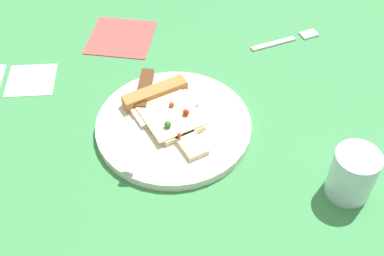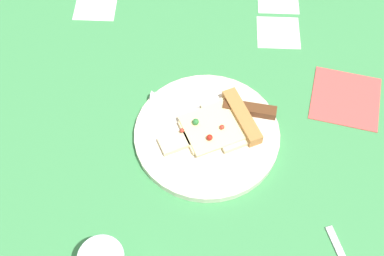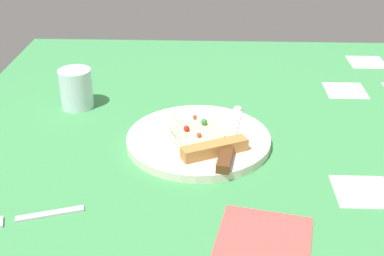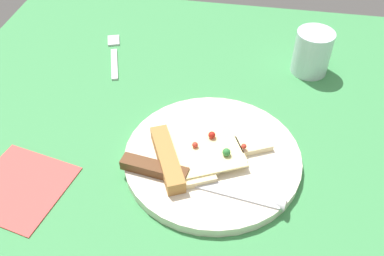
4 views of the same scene
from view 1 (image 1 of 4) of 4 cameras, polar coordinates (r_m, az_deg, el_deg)
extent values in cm
cube|color=#3D8C4C|center=(83.98, -5.78, -3.23)|extent=(111.10, 111.10, 3.00)
cube|color=white|center=(99.69, -18.10, 5.25)|extent=(9.00, 9.00, 0.20)
cylinder|color=silver|center=(85.14, -2.15, 0.27)|extent=(26.85, 26.85, 1.55)
cube|color=beige|center=(86.76, -3.40, 2.53)|extent=(12.51, 10.12, 1.00)
cube|color=beige|center=(83.29, -1.69, 0.21)|extent=(8.90, 8.14, 1.00)
cube|color=beige|center=(80.34, -0.02, -2.06)|extent=(5.47, 6.24, 1.00)
cube|color=#F2E099|center=(84.38, -2.50, 1.60)|extent=(12.59, 12.97, 0.30)
cube|color=#B27A3D|center=(88.33, -4.30, 4.00)|extent=(11.96, 7.47, 2.20)
sphere|color=red|center=(85.22, -2.38, 2.74)|extent=(0.89, 0.89, 0.89)
sphere|color=red|center=(80.22, -1.46, -0.87)|extent=(0.82, 0.82, 0.82)
sphere|color=#2D7A38|center=(81.73, -2.83, 0.43)|extent=(1.20, 1.20, 1.20)
sphere|color=#B21E14|center=(83.63, -0.71, 1.82)|extent=(1.11, 1.11, 1.11)
cube|color=silver|center=(81.93, -6.74, -1.59)|extent=(3.75, 12.16, 0.30)
cone|color=silver|center=(78.21, -7.43, -4.88)|extent=(2.27, 2.27, 2.00)
cube|color=#593319|center=(89.69, -5.56, 4.44)|extent=(3.65, 10.21, 1.60)
cylinder|color=silver|center=(77.79, 18.10, -5.08)|extent=(6.90, 6.90, 8.37)
cube|color=silver|center=(104.44, 9.42, 9.70)|extent=(9.87, 4.29, 0.80)
cube|color=silver|center=(108.51, 13.40, 10.60)|extent=(4.17, 3.41, 0.80)
cube|color=#E54C47|center=(106.08, -8.22, 10.40)|extent=(15.41, 15.41, 0.40)
camera|label=2|loc=(0.79, 58.56, 46.40)|focal=47.68mm
camera|label=3|loc=(1.42, -5.80, 40.75)|focal=47.63mm
camera|label=4|loc=(0.70, -46.73, 23.55)|focal=40.29mm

